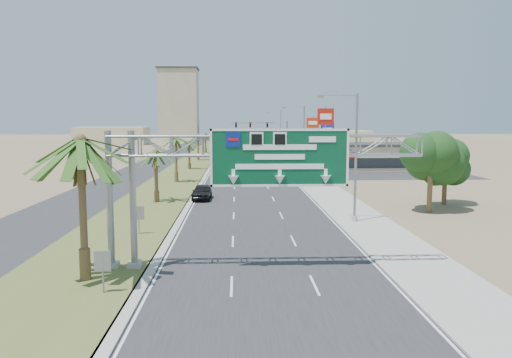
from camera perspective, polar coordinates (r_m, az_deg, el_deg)
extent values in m
plane|color=#8C7A59|center=(18.05, 3.70, -19.24)|extent=(600.00, 600.00, 0.00)
cube|color=#28282B|center=(126.41, -1.45, 3.01)|extent=(12.00, 300.00, 0.02)
cube|color=#9E9B93|center=(126.81, 2.40, 3.04)|extent=(4.00, 300.00, 0.10)
cube|color=#57602A|center=(126.67, -5.99, 3.01)|extent=(7.00, 300.00, 0.12)
cube|color=#28282B|center=(127.32, -9.14, 2.96)|extent=(8.00, 300.00, 0.02)
cylinder|color=gray|center=(27.04, -13.89, -2.46)|extent=(0.36, 0.36, 7.40)
cylinder|color=gray|center=(27.31, -16.36, -2.45)|extent=(0.36, 0.36, 7.40)
cube|color=#9E9B93|center=(27.80, -13.69, -9.60)|extent=(0.70, 0.70, 0.40)
cube|color=#9E9B93|center=(28.06, -16.13, -9.52)|extent=(0.70, 0.70, 0.40)
cube|color=#074527|center=(25.84, 2.72, 2.45)|extent=(7.20, 0.12, 3.00)
cube|color=navy|center=(25.61, -2.62, 4.54)|extent=(0.75, 0.03, 0.75)
cone|color=white|center=(25.87, 2.72, -0.10)|extent=(0.56, 0.56, 0.45)
cylinder|color=brown|center=(25.66, -19.17, -3.57)|extent=(0.36, 0.36, 7.00)
cylinder|color=brown|center=(26.24, -18.94, -9.30)|extent=(0.54, 0.54, 1.68)
cylinder|color=brown|center=(49.07, -11.33, 0.18)|extent=(0.36, 0.36, 5.00)
cylinder|color=brown|center=(49.32, -11.29, -2.02)|extent=(0.54, 0.54, 1.20)
cylinder|color=brown|center=(64.82, -9.12, 2.10)|extent=(0.36, 0.36, 5.80)
cylinder|color=brown|center=(65.02, -9.09, 0.17)|extent=(0.54, 0.54, 1.39)
cylinder|color=brown|center=(82.71, -7.63, 2.63)|extent=(0.36, 0.36, 4.50)
cylinder|color=brown|center=(82.85, -7.61, 1.45)|extent=(0.54, 0.54, 1.08)
cylinder|color=brown|center=(101.59, -6.64, 3.56)|extent=(0.36, 0.36, 5.20)
cylinder|color=brown|center=(101.71, -6.62, 2.45)|extent=(0.54, 0.54, 1.25)
cylinder|color=brown|center=(126.51, -5.77, 4.07)|extent=(0.36, 0.36, 4.80)
cylinder|color=brown|center=(126.61, -5.76, 3.24)|extent=(0.54, 0.54, 1.15)
cylinder|color=gray|center=(39.36, 11.34, 2.28)|extent=(0.20, 0.20, 10.00)
cylinder|color=gray|center=(39.00, 9.47, 9.42)|extent=(2.80, 0.12, 0.12)
cube|color=slate|center=(38.74, 7.42, 9.32)|extent=(0.50, 0.22, 0.18)
cylinder|color=#9E9B93|center=(39.99, 11.19, -4.52)|extent=(0.44, 0.44, 0.50)
cylinder|color=gray|center=(68.84, 5.48, 4.17)|extent=(0.20, 0.20, 10.00)
cylinder|color=gray|center=(68.64, 4.36, 8.22)|extent=(2.80, 0.12, 0.12)
cube|color=slate|center=(68.49, 3.18, 8.15)|extent=(0.50, 0.22, 0.18)
cylinder|color=#9E9B93|center=(69.20, 5.44, 0.23)|extent=(0.44, 0.44, 0.50)
cylinder|color=gray|center=(104.60, 2.83, 5.00)|extent=(0.20, 0.20, 10.00)
cylinder|color=gray|center=(104.47, 2.08, 7.66)|extent=(2.80, 0.12, 0.12)
cube|color=slate|center=(104.37, 1.30, 7.61)|extent=(0.50, 0.22, 0.18)
cylinder|color=#9E9B93|center=(104.84, 2.82, 2.40)|extent=(0.44, 0.44, 0.50)
cylinder|color=gray|center=(88.69, 3.55, 4.07)|extent=(0.28, 0.28, 8.00)
cylinder|color=gray|center=(88.25, 0.32, 6.47)|extent=(10.00, 0.18, 0.18)
cube|color=black|center=(88.13, 1.30, 6.21)|extent=(0.32, 0.18, 0.95)
cube|color=black|center=(87.99, -0.66, 6.21)|extent=(0.32, 0.18, 0.95)
cube|color=black|center=(87.96, -2.30, 6.20)|extent=(0.32, 0.18, 0.95)
sphere|color=red|center=(88.01, 1.31, 6.40)|extent=(0.22, 0.22, 0.22)
imported|color=black|center=(88.61, 3.56, 6.01)|extent=(0.16, 0.16, 0.60)
cylinder|color=#9E9B93|center=(88.93, 3.53, 1.69)|extent=(0.56, 0.56, 0.60)
cube|color=#C7B586|center=(85.72, 13.85, 2.46)|extent=(18.00, 10.00, 4.00)
cylinder|color=brown|center=(45.74, 19.24, -1.21)|extent=(0.44, 0.44, 3.90)
sphere|color=#143813|center=(45.48, 19.37, 2.03)|extent=(4.50, 4.50, 4.50)
cylinder|color=brown|center=(50.58, 20.74, -0.90)|extent=(0.44, 0.44, 3.30)
sphere|color=#143813|center=(50.36, 20.84, 1.58)|extent=(3.50, 3.50, 3.50)
cylinder|color=gray|center=(24.00, -17.08, -10.57)|extent=(0.08, 0.08, 1.80)
cube|color=slate|center=(23.81, -17.14, -8.96)|extent=(0.75, 0.06, 0.95)
cylinder|color=gray|center=(35.51, -13.23, -4.90)|extent=(0.08, 0.08, 1.80)
cube|color=slate|center=(35.38, -13.26, -3.79)|extent=(0.75, 0.06, 0.95)
cube|color=tan|center=(268.05, -8.82, 8.56)|extent=(20.00, 16.00, 35.00)
cube|color=#C7B586|center=(181.46, -16.09, 4.78)|extent=(24.00, 14.00, 6.00)
cube|color=#C7B586|center=(159.44, 9.27, 4.56)|extent=(20.00, 12.00, 5.00)
imported|color=black|center=(50.68, -6.20, -1.50)|extent=(1.96, 4.58, 1.54)
imported|color=maroon|center=(71.18, -1.11, 0.89)|extent=(2.02, 5.02, 1.62)
imported|color=gray|center=(91.15, 0.77, 2.07)|extent=(2.33, 5.02, 1.39)
imported|color=black|center=(90.55, -2.03, 2.08)|extent=(2.22, 5.33, 1.54)
cylinder|color=gray|center=(74.38, 7.91, 4.31)|extent=(0.20, 0.20, 9.99)
cube|color=#B51A0E|center=(74.33, 7.96, 7.08)|extent=(2.41, 0.38, 2.40)
cube|color=white|center=(74.15, 7.98, 7.08)|extent=(1.68, 0.10, 0.84)
cylinder|color=gray|center=(77.82, 8.14, 3.71)|extent=(0.20, 0.20, 8.11)
cube|color=#102595|center=(77.74, 8.17, 5.44)|extent=(1.97, 1.00, 3.00)
cube|color=white|center=(77.57, 8.19, 5.44)|extent=(1.32, 0.54, 1.05)
cylinder|color=gray|center=(89.96, 6.47, 4.31)|extent=(0.20, 0.20, 8.74)
cube|color=#B0280E|center=(89.90, 6.50, 6.39)|extent=(2.18, 1.01, 1.80)
cube|color=white|center=(89.72, 6.52, 6.39)|extent=(1.47, 0.55, 0.63)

